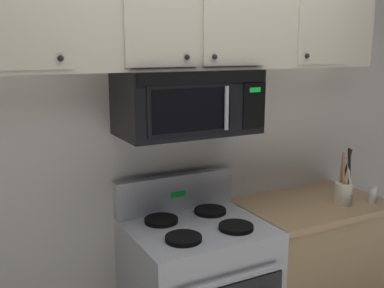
# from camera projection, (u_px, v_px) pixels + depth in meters

# --- Properties ---
(back_wall) EXTENTS (5.20, 0.10, 2.70)m
(back_wall) POSITION_uv_depth(u_px,v_px,m) (169.00, 135.00, 2.72)
(back_wall) COLOR silver
(back_wall) RESTS_ON ground_plane
(over_range_microwave) EXTENTS (0.76, 0.43, 0.35)m
(over_range_microwave) POSITION_uv_depth(u_px,v_px,m) (188.00, 102.00, 2.46)
(over_range_microwave) COLOR black
(upper_cabinets) EXTENTS (2.50, 0.36, 0.55)m
(upper_cabinets) POSITION_uv_depth(u_px,v_px,m) (185.00, 17.00, 2.39)
(upper_cabinets) COLOR beige
(counter_segment) EXTENTS (0.93, 0.65, 0.90)m
(counter_segment) POSITION_uv_depth(u_px,v_px,m) (308.00, 266.00, 2.98)
(counter_segment) COLOR tan
(counter_segment) RESTS_ON ground_plane
(utensil_crock_cream) EXTENTS (0.11, 0.12, 0.37)m
(utensil_crock_cream) POSITION_uv_depth(u_px,v_px,m) (344.00, 190.00, 2.81)
(utensil_crock_cream) COLOR beige
(utensil_crock_cream) RESTS_ON counter_segment
(salt_shaker) EXTENTS (0.05, 0.05, 0.11)m
(salt_shaker) POSITION_uv_depth(u_px,v_px,m) (373.00, 194.00, 2.85)
(salt_shaker) COLOR white
(salt_shaker) RESTS_ON counter_segment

